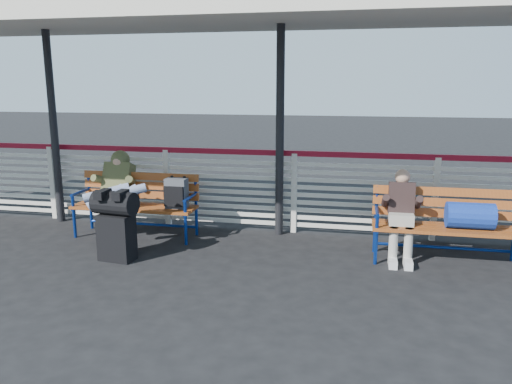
% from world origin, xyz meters
% --- Properties ---
extents(ground, '(60.00, 60.00, 0.00)m').
position_xyz_m(ground, '(0.00, 0.00, 0.00)').
color(ground, black).
rests_on(ground, ground).
extents(fence, '(12.08, 0.08, 1.24)m').
position_xyz_m(fence, '(0.00, 1.90, 0.66)').
color(fence, silver).
rests_on(fence, ground).
extents(canopy, '(12.60, 3.60, 3.16)m').
position_xyz_m(canopy, '(-0.00, 0.87, 3.04)').
color(canopy, silver).
rests_on(canopy, ground).
extents(luggage_stack, '(0.57, 0.37, 0.90)m').
position_xyz_m(luggage_stack, '(-0.04, 0.23, 0.49)').
color(luggage_stack, black).
rests_on(luggage_stack, ground).
extents(bench_left, '(1.80, 0.56, 0.92)m').
position_xyz_m(bench_left, '(-0.07, 1.27, 0.58)').
color(bench_left, '#A3551F').
rests_on(bench_left, ground).
extents(bench_right, '(1.80, 0.56, 0.92)m').
position_xyz_m(bench_right, '(4.14, 0.99, 0.59)').
color(bench_right, '#A3551F').
rests_on(bench_right, ground).
extents(traveler_man, '(0.94, 1.63, 0.77)m').
position_xyz_m(traveler_man, '(-0.38, 0.92, 0.73)').
color(traveler_man, '#8997B9').
rests_on(traveler_man, ground).
extents(companion_person, '(0.32, 0.66, 1.15)m').
position_xyz_m(companion_person, '(3.47, 0.98, 0.60)').
color(companion_person, '#ABA79B').
rests_on(companion_person, ground).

